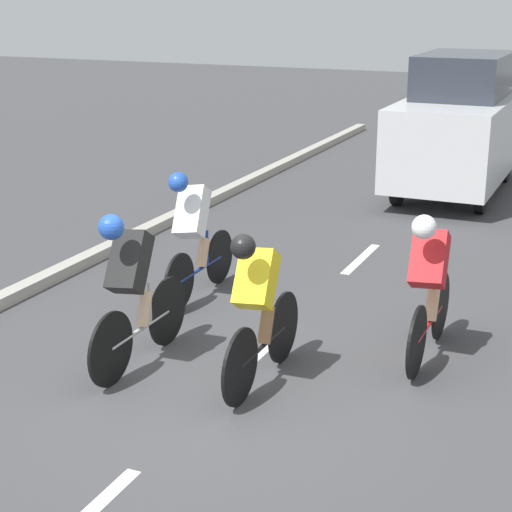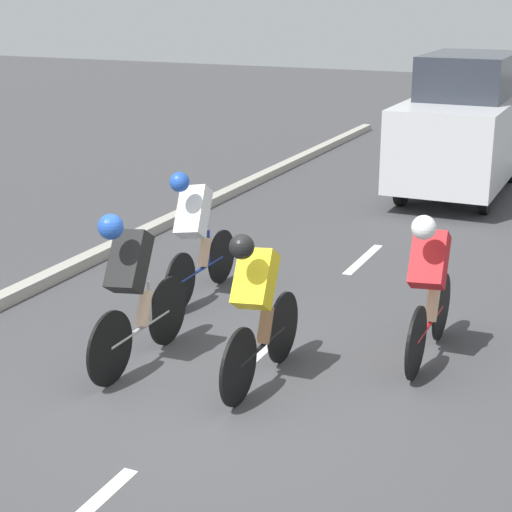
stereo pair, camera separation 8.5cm
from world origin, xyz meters
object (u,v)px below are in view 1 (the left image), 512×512
cyclist_yellow (258,305)px  support_car (459,126)px  cyclist_white (194,231)px  cyclist_red (429,283)px  cyclist_black (132,285)px

cyclist_yellow → support_car: 8.41m
cyclist_white → cyclist_yellow: 2.38m
support_car → cyclist_red: bearing=99.2°
cyclist_yellow → cyclist_black: bearing=5.3°
cyclist_black → support_car: 8.62m
cyclist_black → cyclist_yellow: (-1.23, -0.11, -0.05)m
cyclist_white → cyclist_yellow: cyclist_white is taller
cyclist_black → cyclist_white: bearing=-79.4°
cyclist_black → cyclist_white: cyclist_black is taller
cyclist_black → support_car: bearing=-98.8°
cyclist_red → support_car: support_car is taller
cyclist_black → cyclist_yellow: size_ratio=1.03×
cyclist_black → cyclist_red: cyclist_black is taller
support_car → cyclist_black: bearing=81.2°
support_car → cyclist_yellow: bearing=89.4°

